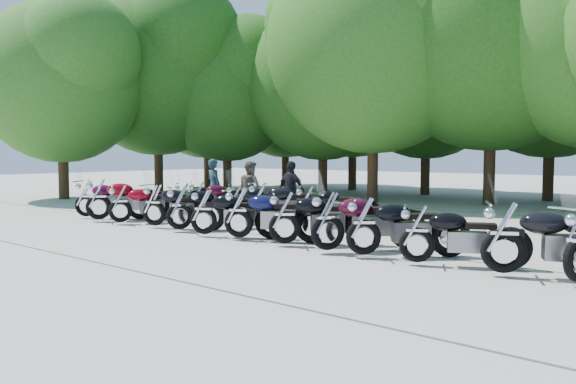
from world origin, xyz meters
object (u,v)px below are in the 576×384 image
Objects in this scene: motorcycle_6 at (239,211)px; motorcycle_16 at (236,200)px; motorcycle_11 at (504,234)px; motorcycle_18 at (307,204)px; rider_0 at (214,186)px; motorcycle_3 at (154,203)px; motorcycle_10 at (417,231)px; motorcycle_15 at (199,197)px; motorcycle_5 at (204,210)px; rider_1 at (250,189)px; rider_2 at (291,191)px; motorcycle_8 at (328,219)px; motorcycle_17 at (260,200)px; motorcycle_1 at (98,197)px; motorcycle_0 at (86,197)px; motorcycle_2 at (120,202)px; motorcycle_7 at (284,215)px; motorcycle_14 at (184,197)px; motorcycle_9 at (364,224)px; motorcycle_4 at (180,206)px.

motorcycle_6 is 1.11× the size of motorcycle_16.
motorcycle_18 is (-6.20, 2.81, -0.06)m from motorcycle_11.
rider_0 is at bearing 49.40° from motorcycle_18.
motorcycle_3 is 7.76m from motorcycle_10.
motorcycle_11 reaches higher than motorcycle_6.
motorcycle_15 is 1.40m from motorcycle_16.
motorcycle_5 is 1.07× the size of motorcycle_16.
motorcycle_3 reaches higher than motorcycle_10.
rider_0 is at bearing 45.26° from motorcycle_11.
motorcycle_15 is at bearing 65.27° from rider_1.
motorcycle_3 is 1.34× the size of rider_2.
motorcycle_8 is 8.49m from rider_0.
rider_0 is (-9.47, 3.88, 0.29)m from motorcycle_10.
motorcycle_3 is 2.92m from motorcycle_17.
motorcycle_1 is at bearing 62.18° from motorcycle_5.
motorcycle_6 is at bearing -124.74° from motorcycle_0.
motorcycle_10 is at bearing -149.13° from motorcycle_2.
motorcycle_7 is at bearing -143.77° from motorcycle_1.
motorcycle_14 is at bearing 25.68° from motorcycle_7.
motorcycle_17 is at bearing -53.96° from motorcycle_3.
rider_1 is (-7.69, 3.80, 0.26)m from motorcycle_10.
rider_0 is (-2.13, 1.07, 0.30)m from motorcycle_16.
motorcycle_16 is at bearing 4.49° from motorcycle_5.
motorcycle_9 is (2.04, -0.07, -0.01)m from motorcycle_7.
motorcycle_5 is 1.31× the size of rider_2.
motorcycle_0 is 1.33× the size of rider_2.
rider_1 reaches higher than motorcycle_6.
motorcycle_7 is (4.59, -0.04, 0.00)m from motorcycle_3.
motorcycle_6 is 4.93m from rider_1.
motorcycle_8 is 1.41× the size of rider_1.
motorcycle_4 reaches higher than motorcycle_5.
rider_1 reaches higher than motorcycle_15.
motorcycle_6 is at bearing -148.49° from motorcycle_2.
motorcycle_18 is at bearing -43.36° from motorcycle_5.
motorcycle_7 is 1.23m from motorcycle_8.
motorcycle_7 is at bearing -124.33° from motorcycle_0.
motorcycle_2 is 3.58m from motorcycle_5.
motorcycle_14 is 0.94m from motorcycle_15.
motorcycle_6 is at bearing -111.71° from motorcycle_3.
motorcycle_15 is (-7.59, 2.51, -0.02)m from motorcycle_9.
motorcycle_0 is at bearing 84.24° from motorcycle_15.
motorcycle_2 is 0.97× the size of motorcycle_5.
motorcycle_10 is 0.96× the size of motorcycle_15.
motorcycle_11 is at bearing 158.47° from rider_2.
motorcycle_1 is 5.66m from motorcycle_6.
motorcycle_15 is (-0.96, 2.41, -0.02)m from motorcycle_3.
motorcycle_10 is 5.49m from motorcycle_18.
rider_0 is (-10.98, 3.84, 0.21)m from motorcycle_11.
motorcycle_3 is at bearing -124.02° from motorcycle_0.
motorcycle_7 is at bearing 154.95° from rider_1.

